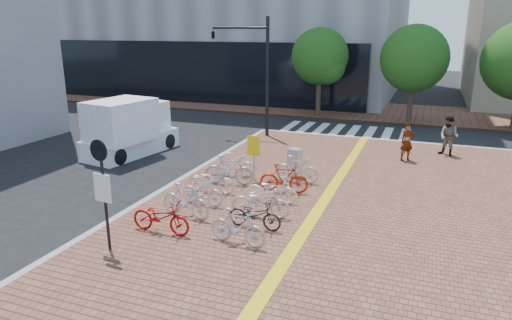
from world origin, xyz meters
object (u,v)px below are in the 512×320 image
at_px(bike_5, 236,165).
at_px(bike_9, 272,190).
at_px(bike_4, 229,170).
at_px(box_truck, 129,128).
at_px(bike_1, 185,201).
at_px(yellow_sign, 254,150).
at_px(bike_6, 238,227).
at_px(bike_8, 261,202).
at_px(utility_box, 295,162).
at_px(pedestrian_a, 407,142).
at_px(bike_7, 255,215).
at_px(bike_10, 284,178).
at_px(bike_2, 202,191).
at_px(bike_3, 211,180).
at_px(traffic_light_pole, 242,54).
at_px(bike_0, 161,217).
at_px(notice_sign, 102,182).
at_px(bike_11, 297,169).
at_px(pedestrian_b, 449,136).

relative_size(bike_5, bike_9, 0.92).
distance_m(bike_4, box_truck, 7.26).
bearing_deg(bike_1, yellow_sign, -0.78).
distance_m(bike_6, bike_8, 2.08).
xyz_separation_m(utility_box, yellow_sign, (-1.36, -1.14, 0.69)).
xyz_separation_m(bike_5, pedestrian_a, (6.41, 4.89, 0.39)).
bearing_deg(bike_7, box_truck, 56.37).
height_order(bike_9, bike_10, bike_10).
xyz_separation_m(bike_2, bike_9, (2.17, 1.07, -0.02)).
bearing_deg(bike_8, pedestrian_a, -31.97).
relative_size(bike_3, box_truck, 0.35).
height_order(bike_10, utility_box, utility_box).
distance_m(bike_9, traffic_light_pole, 11.68).
height_order(bike_10, box_truck, box_truck).
xyz_separation_m(bike_0, bike_4, (0.10, 4.72, 0.08)).
bearing_deg(box_truck, bike_8, -31.19).
bearing_deg(bike_9, bike_8, 176.70).
relative_size(utility_box, box_truck, 0.23).
bearing_deg(bike_6, bike_9, 8.38).
bearing_deg(bike_2, bike_7, -112.58).
relative_size(bike_7, utility_box, 1.47).
relative_size(bike_10, notice_sign, 0.58).
distance_m(bike_2, bike_3, 1.26).
distance_m(bike_1, yellow_sign, 4.34).
height_order(bike_7, traffic_light_pole, traffic_light_pole).
relative_size(bike_11, notice_sign, 0.57).
bearing_deg(bike_3, bike_7, -135.10).
distance_m(bike_3, notice_sign, 5.38).
distance_m(bike_4, notice_sign, 6.39).
relative_size(bike_0, traffic_light_pole, 0.29).
xyz_separation_m(bike_3, pedestrian_a, (6.49, 6.98, 0.42)).
distance_m(bike_5, bike_9, 3.26).
xyz_separation_m(utility_box, box_truck, (-8.74, 0.91, 0.59)).
bearing_deg(bike_3, bike_9, -97.01).
height_order(bike_3, bike_11, bike_11).
relative_size(bike_5, box_truck, 0.32).
distance_m(bike_8, bike_11, 3.76).
bearing_deg(bike_4, notice_sign, 160.98).
bearing_deg(bike_2, bike_8, -93.12).
relative_size(bike_2, utility_box, 1.41).
bearing_deg(notice_sign, box_truck, 122.60).
height_order(pedestrian_b, yellow_sign, pedestrian_b).
bearing_deg(bike_0, bike_11, -22.56).
bearing_deg(pedestrian_b, bike_8, -91.14).
bearing_deg(box_truck, bike_1, -43.30).
height_order(bike_6, box_truck, box_truck).
distance_m(bike_0, bike_4, 4.72).
bearing_deg(notice_sign, bike_6, 25.98).
bearing_deg(pedestrian_a, bike_3, -167.59).
height_order(bike_2, bike_5, bike_5).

